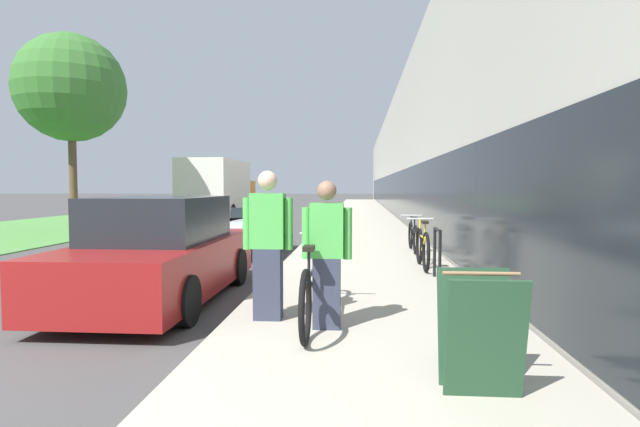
# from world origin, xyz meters

# --- Properties ---
(sidewalk_slab) EXTENTS (3.36, 70.00, 0.11)m
(sidewalk_slab) POSITION_xyz_m (4.92, 21.00, 0.05)
(sidewalk_slab) COLOR #B2AA99
(sidewalk_slab) RESTS_ON ground
(storefront_facade) EXTENTS (10.01, 70.00, 6.60)m
(storefront_facade) POSITION_xyz_m (11.64, 29.00, 3.30)
(storefront_facade) COLOR #BCB7AD
(storefront_facade) RESTS_ON ground
(lawn_strip) EXTENTS (7.92, 70.00, 0.03)m
(lawn_strip) POSITION_xyz_m (-7.60, 25.00, 0.01)
(lawn_strip) COLOR #518E42
(lawn_strip) RESTS_ON ground
(tandem_bicycle) EXTENTS (0.52, 2.62, 0.93)m
(tandem_bicycle) POSITION_xyz_m (4.27, 2.53, 0.50)
(tandem_bicycle) COLOR black
(tandem_bicycle) RESTS_ON sidewalk_slab
(person_rider) EXTENTS (0.54, 0.21, 1.59)m
(person_rider) POSITION_xyz_m (4.43, 2.20, 0.90)
(person_rider) COLOR #33384C
(person_rider) RESTS_ON sidewalk_slab
(person_bystander) EXTENTS (0.58, 0.23, 1.70)m
(person_bystander) POSITION_xyz_m (3.74, 2.51, 0.96)
(person_bystander) COLOR #33384C
(person_bystander) RESTS_ON sidewalk_slab
(bike_rack_hoop) EXTENTS (0.05, 0.60, 0.84)m
(bike_rack_hoop) POSITION_xyz_m (6.05, 5.12, 0.62)
(bike_rack_hoop) COLOR black
(bike_rack_hoop) RESTS_ON sidewalk_slab
(cruiser_bike_nearest) EXTENTS (0.52, 1.72, 0.91)m
(cruiser_bike_nearest) POSITION_xyz_m (5.96, 6.29, 0.49)
(cruiser_bike_nearest) COLOR black
(cruiser_bike_nearest) RESTS_ON sidewalk_slab
(cruiser_bike_middle) EXTENTS (0.52, 1.70, 0.84)m
(cruiser_bike_middle) POSITION_xyz_m (6.04, 8.70, 0.46)
(cruiser_bike_middle) COLOR black
(cruiser_bike_middle) RESTS_ON sidewalk_slab
(sandwich_board_sign) EXTENTS (0.56, 0.56, 0.90)m
(sandwich_board_sign) POSITION_xyz_m (5.67, 0.62, 0.56)
(sandwich_board_sign) COLOR #23472D
(sandwich_board_sign) RESTS_ON sidewalk_slab
(parked_sedan_curbside) EXTENTS (1.79, 4.13, 1.48)m
(parked_sedan_curbside) POSITION_xyz_m (1.97, 3.74, 0.67)
(parked_sedan_curbside) COLOR maroon
(parked_sedan_curbside) RESTS_ON ground
(vintage_roadster_curbside) EXTENTS (1.76, 3.86, 1.10)m
(vintage_roadster_curbside) POSITION_xyz_m (2.12, 8.81, 0.48)
(vintage_roadster_curbside) COLOR silver
(vintage_roadster_curbside) RESTS_ON ground
(moving_truck) EXTENTS (2.29, 6.90, 2.86)m
(moving_truck) POSITION_xyz_m (-2.02, 20.67, 1.45)
(moving_truck) COLOR orange
(moving_truck) RESTS_ON ground
(street_tree_far) EXTENTS (3.87, 3.87, 7.14)m
(street_tree_far) POSITION_xyz_m (-5.68, 14.43, 5.19)
(street_tree_far) COLOR brown
(street_tree_far) RESTS_ON ground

